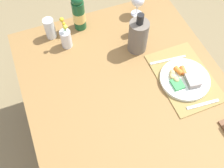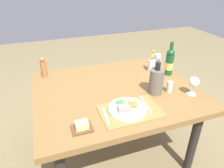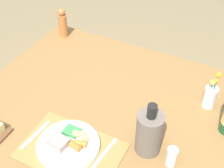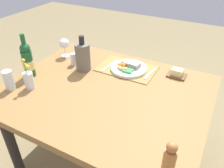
% 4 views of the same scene
% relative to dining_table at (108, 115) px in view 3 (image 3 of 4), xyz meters
% --- Properties ---
extents(dining_table, '(1.32, 1.07, 0.71)m').
position_rel_dining_table_xyz_m(dining_table, '(0.00, 0.00, 0.00)').
color(dining_table, olive).
rests_on(dining_table, ground_plane).
extents(placemat, '(0.43, 0.29, 0.01)m').
position_rel_dining_table_xyz_m(placemat, '(-0.01, -0.32, 0.08)').
color(placemat, olive).
rests_on(placemat, dining_table).
extents(dinner_plate, '(0.27, 0.27, 0.05)m').
position_rel_dining_table_xyz_m(dinner_plate, '(-0.03, -0.30, 0.10)').
color(dinner_plate, white).
rests_on(dinner_plate, placemat).
extents(fork, '(0.03, 0.18, 0.00)m').
position_rel_dining_table_xyz_m(fork, '(-0.20, -0.32, 0.09)').
color(fork, silver).
rests_on(fork, placemat).
extents(knife, '(0.04, 0.21, 0.00)m').
position_rel_dining_table_xyz_m(knife, '(0.12, -0.29, 0.09)').
color(knife, silver).
rests_on(knife, placemat).
extents(flower_vase, '(0.06, 0.06, 0.21)m').
position_rel_dining_table_xyz_m(flower_vase, '(0.44, 0.22, 0.15)').
color(flower_vase, silver).
rests_on(flower_vase, dining_table).
extents(salt_shaker, '(0.04, 0.04, 0.09)m').
position_rel_dining_table_xyz_m(salt_shaker, '(0.39, -0.19, 0.13)').
color(salt_shaker, white).
rests_on(salt_shaker, dining_table).
extents(cooler_bottle, '(0.11, 0.11, 0.26)m').
position_rel_dining_table_xyz_m(cooler_bottle, '(0.27, -0.16, 0.19)').
color(cooler_bottle, '#6C6355').
rests_on(cooler_bottle, dining_table).
extents(pepper_mill, '(0.05, 0.05, 0.19)m').
position_rel_dining_table_xyz_m(pepper_mill, '(-0.54, 0.43, 0.17)').
color(pepper_mill, '#B46D36').
rests_on(pepper_mill, dining_table).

